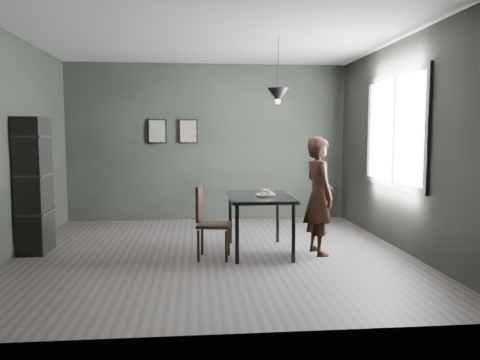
{
  "coord_description": "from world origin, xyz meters",
  "views": [
    {
      "loc": [
        -0.22,
        -5.97,
        1.53
      ],
      "look_at": [
        0.35,
        0.05,
        0.95
      ],
      "focal_mm": 35.0,
      "sensor_mm": 36.0,
      "label": 1
    }
  ],
  "objects": [
    {
      "name": "pendant_lamp",
      "position": [
        0.85,
        0.1,
        2.05
      ],
      "size": [
        0.28,
        0.28,
        0.86
      ],
      "color": "black",
      "rests_on": "ground"
    },
    {
      "name": "woman",
      "position": [
        1.35,
        -0.15,
        0.76
      ],
      "size": [
        0.45,
        0.6,
        1.51
      ],
      "primitive_type": "imported",
      "rotation": [
        0.0,
        0.0,
        1.73
      ],
      "color": "black",
      "rests_on": "ground"
    },
    {
      "name": "window_assembly",
      "position": [
        2.47,
        0.2,
        1.6
      ],
      "size": [
        0.04,
        1.96,
        1.56
      ],
      "color": "white",
      "rests_on": "ground"
    },
    {
      "name": "framed_print_right",
      "position": [
        -0.35,
        2.47,
        1.6
      ],
      "size": [
        0.34,
        0.04,
        0.44
      ],
      "color": "black",
      "rests_on": "ground"
    },
    {
      "name": "cafe_table",
      "position": [
        0.6,
        0.0,
        0.67
      ],
      "size": [
        0.8,
        1.2,
        0.75
      ],
      "color": "black",
      "rests_on": "ground"
    },
    {
      "name": "back_wall",
      "position": [
        0.0,
        2.5,
        1.4
      ],
      "size": [
        5.0,
        0.1,
        2.8
      ],
      "primitive_type": "cube",
      "color": "black",
      "rests_on": "ground"
    },
    {
      "name": "wood_chair",
      "position": [
        -0.09,
        -0.25,
        0.52
      ],
      "size": [
        0.45,
        0.45,
        0.92
      ],
      "rotation": [
        0.0,
        0.0,
        -0.15
      ],
      "color": "black",
      "rests_on": "ground"
    },
    {
      "name": "ceiling",
      "position": [
        0.0,
        0.0,
        2.8
      ],
      "size": [
        5.0,
        5.0,
        0.02
      ],
      "color": "silver",
      "rests_on": "ground"
    },
    {
      "name": "ground",
      "position": [
        0.0,
        0.0,
        0.0
      ],
      "size": [
        5.0,
        5.0,
        0.0
      ],
      "primitive_type": "plane",
      "color": "#342F2D",
      "rests_on": "ground"
    },
    {
      "name": "white_plate",
      "position": [
        0.68,
        -0.03,
        0.76
      ],
      "size": [
        0.23,
        0.23,
        0.01
      ],
      "primitive_type": "cylinder",
      "color": "white",
      "rests_on": "cafe_table"
    },
    {
      "name": "donut_pile",
      "position": [
        0.68,
        -0.03,
        0.79
      ],
      "size": [
        0.19,
        0.15,
        0.08
      ],
      "rotation": [
        0.0,
        0.0,
        0.31
      ],
      "color": "beige",
      "rests_on": "white_plate"
    },
    {
      "name": "shelf_unit",
      "position": [
        -2.32,
        0.29,
        0.88
      ],
      "size": [
        0.34,
        0.59,
        1.76
      ],
      "primitive_type": "cube",
      "rotation": [
        0.0,
        0.0,
        0.02
      ],
      "color": "black",
      "rests_on": "ground"
    },
    {
      "name": "framed_print_left",
      "position": [
        -0.9,
        2.47,
        1.6
      ],
      "size": [
        0.34,
        0.04,
        0.44
      ],
      "color": "black",
      "rests_on": "ground"
    }
  ]
}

